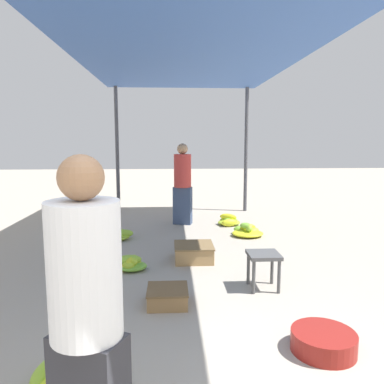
# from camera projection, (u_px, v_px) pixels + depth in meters

# --- Properties ---
(canopy_post_back_left) EXTENTS (0.08, 0.08, 2.78)m
(canopy_post_back_left) POSITION_uv_depth(u_px,v_px,m) (117.00, 150.00, 8.28)
(canopy_post_back_left) COLOR #4C4C51
(canopy_post_back_left) RESTS_ON ground
(canopy_post_back_right) EXTENTS (0.08, 0.08, 2.78)m
(canopy_post_back_right) POSITION_uv_depth(u_px,v_px,m) (246.00, 150.00, 8.45)
(canopy_post_back_right) COLOR #4C4C51
(canopy_post_back_right) RESTS_ON ground
(canopy_tarp) EXTENTS (3.29, 7.41, 0.04)m
(canopy_tarp) POSITION_uv_depth(u_px,v_px,m) (191.00, 46.00, 4.70)
(canopy_tarp) COLOR #33569E
(canopy_tarp) RESTS_ON canopy_post_front_left
(vendor_foreground) EXTENTS (0.44, 0.44, 1.56)m
(vendor_foreground) POSITION_uv_depth(u_px,v_px,m) (87.00, 318.00, 1.71)
(vendor_foreground) COLOR #2D2D33
(vendor_foreground) RESTS_ON ground
(stool) EXTENTS (0.34, 0.34, 0.40)m
(stool) POSITION_uv_depth(u_px,v_px,m) (264.00, 260.00, 4.07)
(stool) COLOR #4C4C4C
(stool) RESTS_ON ground
(basin_black) EXTENTS (0.50, 0.50, 0.16)m
(basin_black) POSITION_uv_depth(u_px,v_px,m) (323.00, 342.00, 2.88)
(basin_black) COLOR maroon
(basin_black) RESTS_ON ground
(banana_pile_left_0) EXTENTS (0.60, 0.52, 0.22)m
(banana_pile_left_0) POSITION_uv_depth(u_px,v_px,m) (71.00, 376.00, 2.48)
(banana_pile_left_0) COLOR yellow
(banana_pile_left_0) RESTS_ON ground
(banana_pile_left_1) EXTENTS (0.42, 0.33, 0.20)m
(banana_pile_left_1) POSITION_uv_depth(u_px,v_px,m) (130.00, 264.00, 4.67)
(banana_pile_left_1) COLOR #A5C62F
(banana_pile_left_1) RESTS_ON ground
(banana_pile_left_2) EXTENTS (0.55, 0.58, 0.18)m
(banana_pile_left_2) POSITION_uv_depth(u_px,v_px,m) (116.00, 235.00, 6.11)
(banana_pile_left_2) COLOR #96C031
(banana_pile_left_2) RESTS_ON ground
(banana_pile_right_1) EXTENTS (0.53, 0.54, 0.23)m
(banana_pile_right_1) POSITION_uv_depth(u_px,v_px,m) (247.00, 231.00, 6.37)
(banana_pile_right_1) COLOR #91BE32
(banana_pile_right_1) RESTS_ON ground
(banana_pile_right_2) EXTENTS (0.43, 0.51, 0.22)m
(banana_pile_right_2) POSITION_uv_depth(u_px,v_px,m) (229.00, 221.00, 7.18)
(banana_pile_right_2) COLOR #7DB636
(banana_pile_right_2) RESTS_ON ground
(crate_near) EXTENTS (0.53, 0.53, 0.22)m
(crate_near) POSITION_uv_depth(u_px,v_px,m) (194.00, 252.00, 5.07)
(crate_near) COLOR #9E7A4C
(crate_near) RESTS_ON ground
(crate_mid) EXTENTS (0.40, 0.40, 0.17)m
(crate_mid) POSITION_uv_depth(u_px,v_px,m) (168.00, 296.00, 3.71)
(crate_mid) COLOR olive
(crate_mid) RESTS_ON ground
(shopper_walking_mid) EXTENTS (0.41, 0.41, 1.56)m
(shopper_walking_mid) POSITION_uv_depth(u_px,v_px,m) (183.00, 183.00, 7.18)
(shopper_walking_mid) COLOR #384766
(shopper_walking_mid) RESTS_ON ground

